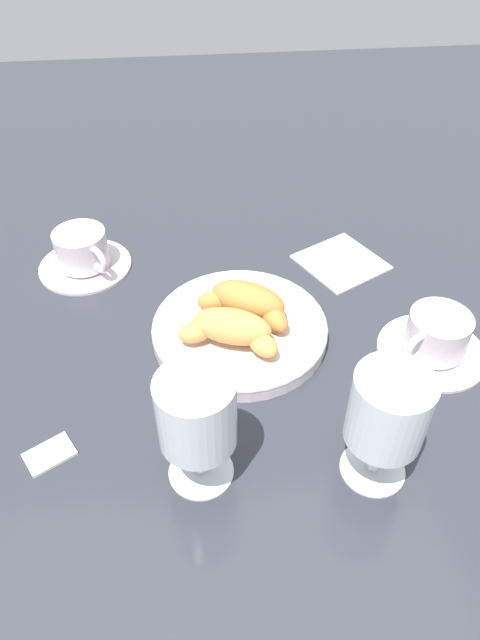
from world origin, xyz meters
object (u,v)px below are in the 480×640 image
coffee_cup_near (83,253)px  coffee_cup_far (435,338)px  croissant_small (231,329)px  sugar_packet (49,453)px  pastry_plate (240,330)px  croissant_large (247,302)px  juice_glass_right (197,417)px  folded_napkin (341,261)px  juice_glass_left (388,412)px

coffee_cup_near → coffee_cup_far: 0.50m
croissant_small → sugar_packet: 0.25m
pastry_plate → sugar_packet: 0.27m
coffee_cup_near → coffee_cup_far: (-0.45, 0.23, 0.00)m
croissant_large → juice_glass_right: juice_glass_right is taller
coffee_cup_near → coffee_cup_far: bearing=153.1°
pastry_plate → folded_napkin: pastry_plate is taller
juice_glass_left → sugar_packet: bearing=-9.1°
coffee_cup_near → juice_glass_left: size_ratio=0.97×
pastry_plate → folded_napkin: 0.22m
croissant_large → croissant_small: size_ratio=0.95×
sugar_packet → croissant_small: bearing=-178.4°
pastry_plate → croissant_small: (0.01, 0.03, 0.03)m
sugar_packet → croissant_large: bearing=-173.1°
juice_glass_left → sugar_packet: juice_glass_left is taller
pastry_plate → juice_glass_left: juice_glass_left is taller
croissant_small → juice_glass_right: size_ratio=0.91×
coffee_cup_far → juice_glass_left: (0.12, 0.16, 0.07)m
coffee_cup_far → sugar_packet: 0.47m
pastry_plate → juice_glass_right: juice_glass_right is taller
coffee_cup_far → juice_glass_right: size_ratio=0.97×
croissant_small → juice_glass_left: juice_glass_left is taller
croissant_small → coffee_cup_far: (-0.25, 0.03, -0.02)m
coffee_cup_far → coffee_cup_near: bearing=-26.9°
pastry_plate → croissant_small: size_ratio=1.77×
croissant_small → coffee_cup_near: bearing=-45.2°
juice_glass_right → folded_napkin: juice_glass_right is taller
croissant_small → coffee_cup_near: croissant_small is taller
juice_glass_left → coffee_cup_near: bearing=-49.5°
croissant_large → croissant_small: 0.05m
croissant_small → juice_glass_left: (-0.13, 0.19, 0.05)m
coffee_cup_far → sugar_packet: bearing=12.7°
juice_glass_right → coffee_cup_near: bearing=-67.8°
croissant_large → juice_glass_right: size_ratio=0.87×
croissant_small → juice_glass_right: bearing=74.2°
croissant_large → sugar_packet: size_ratio=2.43×
pastry_plate → coffee_cup_far: 0.24m
croissant_small → croissant_large: bearing=-117.8°
juice_glass_right → sugar_packet: 0.19m
croissant_small → folded_napkin: croissant_small is taller
croissant_small → sugar_packet: bearing=32.3°
croissant_small → sugar_packet: size_ratio=2.56×
pastry_plate → juice_glass_right: (0.06, 0.20, 0.08)m
coffee_cup_near → pastry_plate: bearing=140.9°
sugar_packet → folded_napkin: size_ratio=0.45×
croissant_small → juice_glass_right: 0.18m
pastry_plate → folded_napkin: bearing=-139.9°
folded_napkin → pastry_plate: bearing=40.1°
croissant_small → sugar_packet: croissant_small is taller
pastry_plate → coffee_cup_near: (0.21, -0.17, 0.01)m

